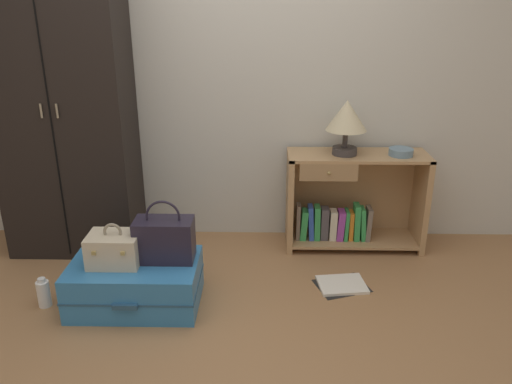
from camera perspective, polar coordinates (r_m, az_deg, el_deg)
The scene contains 11 objects.
ground_plane at distance 2.78m, azimuth -4.64°, elevation -17.49°, with size 9.00×9.00×0.00m, color #9E7047.
back_wall at distance 3.69m, azimuth -2.96°, elevation 14.38°, with size 6.40×0.10×2.60m, color beige.
wardrobe at distance 3.69m, azimuth -20.75°, elevation 9.24°, with size 0.88×0.47×2.11m.
bookshelf at distance 3.74m, azimuth 10.40°, elevation -1.16°, with size 0.98×0.36×0.70m.
table_lamp at distance 3.52m, azimuth 10.08°, elevation 8.09°, with size 0.28×0.28×0.38m.
bowl at distance 3.64m, azimuth 15.89°, elevation 4.32°, with size 0.17×0.17×0.05m, color slate.
suitcase_large at distance 3.15m, azimuth -13.30°, elevation -9.90°, with size 0.75×0.50×0.28m.
train_case at distance 3.06m, azimuth -15.54°, elevation -6.14°, with size 0.29×0.22×0.25m.
handbag at distance 3.02m, azimuth -10.19°, elevation -5.19°, with size 0.34×0.18×0.37m.
bottle at distance 3.32m, azimuth -22.64°, elevation -10.39°, with size 0.08×0.08×0.19m.
open_book_on_floor at distance 3.34m, azimuth 9.56°, elevation -10.19°, with size 0.38×0.34×0.02m.
Camera 1 is at (0.26, -2.16, 1.73)m, focal length 35.80 mm.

